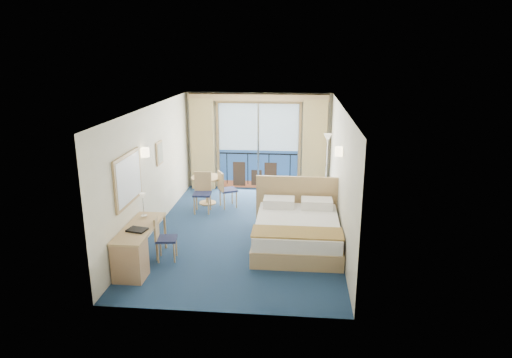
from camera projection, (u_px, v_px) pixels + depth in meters
name	position (u px, v px, depth m)	size (l,w,h in m)	color
floor	(245.00, 230.00, 10.01)	(6.50, 6.50, 0.00)	navy
room_walls	(245.00, 151.00, 9.52)	(4.04, 6.54, 2.72)	beige
balcony_door	(258.00, 149.00, 12.78)	(2.36, 0.03, 2.52)	navy
curtain_left	(203.00, 144.00, 12.74)	(0.65, 0.22, 2.55)	tan
curtain_right	(314.00, 146.00, 12.46)	(0.65, 0.22, 2.55)	tan
pelmet	(258.00, 97.00, 12.27)	(3.80, 0.25, 0.18)	tan
mirror	(128.00, 179.00, 8.33)	(0.05, 1.25, 0.95)	tan
wall_print	(160.00, 153.00, 10.18)	(0.04, 0.42, 0.52)	tan
sconce_left	(145.00, 152.00, 9.10)	(0.18, 0.18, 0.18)	#FAE4AF
sconce_right	(339.00, 151.00, 9.18)	(0.18, 0.18, 0.18)	#FAE4AF
bed	(297.00, 230.00, 9.18)	(1.85, 2.20, 1.16)	tan
nightstand	(324.00, 207.00, 10.65)	(0.44, 0.42, 0.58)	tan
phone	(325.00, 194.00, 10.53)	(0.19, 0.15, 0.08)	silver
armchair	(315.00, 199.00, 11.04)	(0.71, 0.73, 0.66)	#4F5560
floor_lamp	(327.00, 150.00, 11.87)	(0.24, 0.24, 1.73)	silver
desk	(132.00, 254.00, 7.92)	(0.54, 1.58, 0.74)	tan
desk_chair	(162.00, 235.00, 8.51)	(0.43, 0.42, 0.87)	#20254A
folder	(137.00, 230.00, 8.07)	(0.33, 0.25, 0.03)	black
desk_lamp	(143.00, 200.00, 8.61)	(0.12, 0.12, 0.46)	silver
round_table	(207.00, 183.00, 11.62)	(0.79, 0.79, 0.71)	tan
table_chair_a	(225.00, 187.00, 11.35)	(0.54, 0.54, 0.92)	#20254A
table_chair_b	(203.00, 190.00, 11.06)	(0.44, 0.45, 0.97)	#20254A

